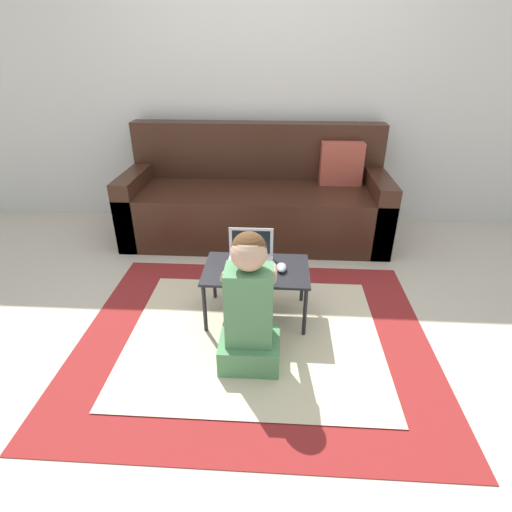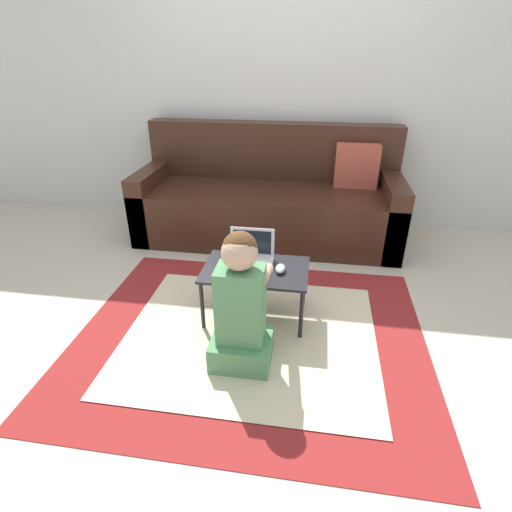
% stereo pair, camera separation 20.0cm
% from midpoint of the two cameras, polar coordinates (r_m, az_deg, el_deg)
% --- Properties ---
extents(ground_plane, '(16.00, 16.00, 0.00)m').
position_cam_midpoint_polar(ground_plane, '(2.60, -2.42, -8.65)').
color(ground_plane, beige).
extents(wall_back, '(9.00, 0.06, 2.50)m').
position_cam_midpoint_polar(wall_back, '(3.79, -0.08, 23.46)').
color(wall_back, silver).
rests_on(wall_back, ground_plane).
extents(area_rug, '(2.06, 1.71, 0.01)m').
position_cam_midpoint_polar(area_rug, '(2.43, -2.66, -11.44)').
color(area_rug, maroon).
rests_on(area_rug, ground_plane).
extents(couch, '(2.23, 0.83, 0.95)m').
position_cam_midpoint_polar(couch, '(3.56, -1.50, 7.82)').
color(couch, '#381E14').
rests_on(couch, ground_plane).
extents(laptop_desk, '(0.64, 0.41, 0.35)m').
position_cam_midpoint_polar(laptop_desk, '(2.43, -2.30, -2.59)').
color(laptop_desk, black).
rests_on(laptop_desk, ground_plane).
extents(laptop, '(0.27, 0.20, 0.21)m').
position_cam_midpoint_polar(laptop, '(2.45, -3.15, -0.43)').
color(laptop, silver).
rests_on(laptop, laptop_desk).
extents(computer_mouse, '(0.06, 0.11, 0.04)m').
position_cam_midpoint_polar(computer_mouse, '(2.39, 1.27, -1.67)').
color(computer_mouse, '#B2B7C1').
rests_on(computer_mouse, laptop_desk).
extents(person_seated, '(0.32, 0.43, 0.78)m').
position_cam_midpoint_polar(person_seated, '(2.06, -3.86, -7.41)').
color(person_seated, '#518E5B').
rests_on(person_seated, ground_plane).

